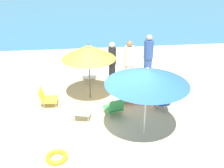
# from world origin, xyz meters

# --- Properties ---
(ground_plane) EXTENTS (40.00, 40.00, 0.00)m
(ground_plane) POSITION_xyz_m (0.00, 0.00, 0.00)
(ground_plane) COLOR #CCB789
(sea_water) EXTENTS (40.00, 16.00, 0.01)m
(sea_water) POSITION_xyz_m (0.00, 14.52, 0.00)
(sea_water) COLOR teal
(sea_water) RESTS_ON ground_plane
(umbrella_blue) EXTENTS (2.06, 2.06, 1.87)m
(umbrella_blue) POSITION_xyz_m (0.90, -0.75, 1.62)
(umbrella_blue) COLOR silver
(umbrella_blue) RESTS_ON ground_plane
(umbrella_yellow) EXTENTS (1.65, 1.65, 1.86)m
(umbrella_yellow) POSITION_xyz_m (-0.41, 1.37, 1.58)
(umbrella_yellow) COLOR #4C4C51
(umbrella_yellow) RESTS_ON ground_plane
(beach_chair_a) EXTENTS (0.61, 0.68, 0.62)m
(beach_chair_a) POSITION_xyz_m (0.25, 0.18, 0.29)
(beach_chair_a) COLOR #33934C
(beach_chair_a) RESTS_ON ground_plane
(beach_chair_b) EXTENTS (0.57, 0.61, 0.64)m
(beach_chair_b) POSITION_xyz_m (-0.70, 0.00, 0.34)
(beach_chair_b) COLOR white
(beach_chair_b) RESTS_ON ground_plane
(beach_chair_c) EXTENTS (0.52, 0.57, 0.56)m
(beach_chair_c) POSITION_xyz_m (0.88, 0.98, 0.28)
(beach_chair_c) COLOR red
(beach_chair_c) RESTS_ON ground_plane
(beach_chair_d) EXTENTS (0.54, 0.50, 0.54)m
(beach_chair_d) POSITION_xyz_m (-1.76, 1.02, 0.27)
(beach_chair_d) COLOR gold
(beach_chair_d) RESTS_ON ground_plane
(beach_chair_e) EXTENTS (0.52, 0.61, 0.65)m
(beach_chair_e) POSITION_xyz_m (-0.39, 2.76, 0.32)
(beach_chair_e) COLOR white
(beach_chair_e) RESTS_ON ground_plane
(person_a) EXTENTS (0.27, 0.27, 1.56)m
(person_a) POSITION_xyz_m (0.42, 2.34, 0.80)
(person_a) COLOR black
(person_a) RESTS_ON ground_plane
(person_b) EXTENTS (0.51, 0.51, 0.98)m
(person_b) POSITION_xyz_m (1.73, 0.29, 0.49)
(person_b) COLOR #2D519E
(person_b) RESTS_ON ground_plane
(person_c) EXTENTS (0.33, 0.33, 1.69)m
(person_c) POSITION_xyz_m (0.96, 1.98, 0.85)
(person_c) COLOR silver
(person_c) RESTS_ON ground_plane
(person_d) EXTENTS (0.33, 0.33, 1.73)m
(person_d) POSITION_xyz_m (1.75, 2.51, 0.87)
(person_d) COLOR #2D519E
(person_d) RESTS_ON ground_plane
(swim_ring) EXTENTS (0.51, 0.51, 0.10)m
(swim_ring) POSITION_xyz_m (-1.31, -1.50, 0.05)
(swim_ring) COLOR yellow
(swim_ring) RESTS_ON ground_plane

